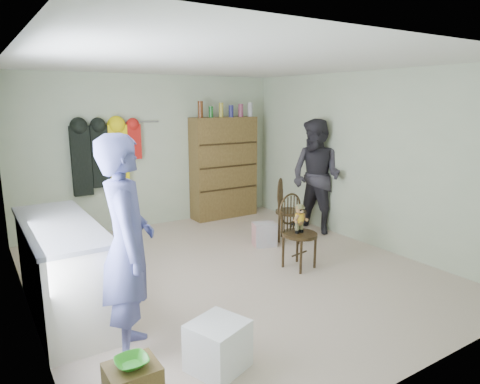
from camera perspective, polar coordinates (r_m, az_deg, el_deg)
ground_plane at (r=5.41m, az=-1.10°, el=-10.56°), size 5.00×5.00×0.00m
room_walls at (r=5.48m, az=-4.11°, el=6.75°), size 5.00×5.00×5.00m
counter at (r=4.60m, az=-22.58°, el=-9.42°), size 0.64×1.86×0.94m
bowl at (r=2.95m, az=-14.25°, el=-21.13°), size 0.21×0.21×0.05m
plastic_tub at (r=3.58m, az=-2.96°, el=-19.77°), size 0.52×0.51×0.39m
chair_front at (r=5.44m, az=7.62°, el=-4.52°), size 0.49×0.49×0.94m
chair_far at (r=6.46m, az=6.30°, el=-2.04°), size 0.60×0.60×0.96m
striped_bag at (r=6.29m, az=3.27°, el=-5.65°), size 0.39×0.34×0.34m
person_left at (r=3.62m, az=-14.80°, el=-7.08°), size 0.61×0.77×1.85m
person_right at (r=6.87m, az=10.11°, el=2.02°), size 0.84×1.00×1.81m
dresser at (r=7.70m, az=-2.19°, el=3.34°), size 1.20×0.39×2.08m
coat_rack at (r=6.92m, az=-17.59°, el=4.61°), size 1.42×0.12×1.09m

